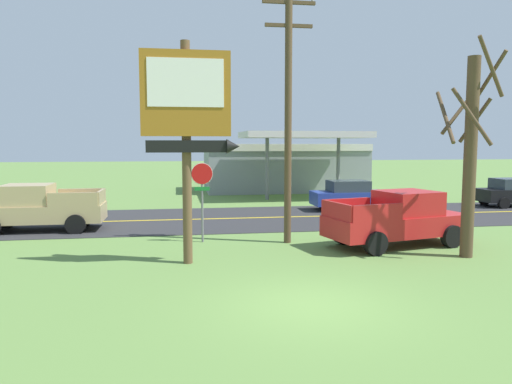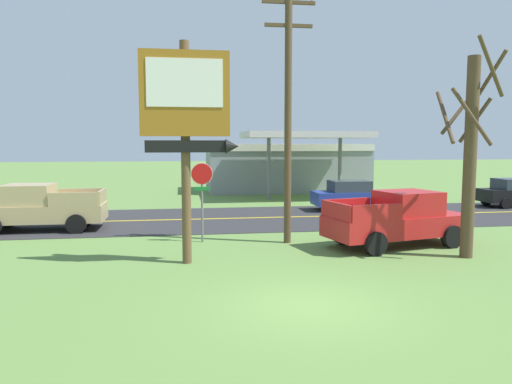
{
  "view_description": "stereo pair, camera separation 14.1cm",
  "coord_description": "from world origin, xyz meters",
  "px_view_note": "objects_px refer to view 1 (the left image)",
  "views": [
    {
      "loc": [
        -2.97,
        -10.46,
        3.68
      ],
      "look_at": [
        0.0,
        8.0,
        1.8
      ],
      "focal_mm": 34.36,
      "sensor_mm": 36.0,
      "label": 1
    },
    {
      "loc": [
        -2.84,
        -10.48,
        3.68
      ],
      "look_at": [
        0.0,
        8.0,
        1.8
      ],
      "focal_mm": 34.36,
      "sensor_mm": 36.0,
      "label": 2
    }
  ],
  "objects_px": {
    "utility_pole": "(288,110)",
    "pickup_tan_on_road": "(38,208)",
    "gas_station": "(285,166)",
    "car_blue_near_lane": "(350,195)",
    "motel_sign": "(188,115)",
    "bare_tree": "(470,150)",
    "stop_sign": "(202,188)",
    "pickup_red_parked_on_lawn": "(398,219)"
  },
  "relations": [
    {
      "from": "bare_tree",
      "to": "pickup_red_parked_on_lawn",
      "type": "height_order",
      "value": "bare_tree"
    },
    {
      "from": "motel_sign",
      "to": "car_blue_near_lane",
      "type": "xyz_separation_m",
      "value": [
        8.97,
        10.7,
        -3.66
      ]
    },
    {
      "from": "bare_tree",
      "to": "stop_sign",
      "type": "bearing_deg",
      "value": 155.77
    },
    {
      "from": "car_blue_near_lane",
      "to": "motel_sign",
      "type": "bearing_deg",
      "value": -129.98
    },
    {
      "from": "motel_sign",
      "to": "utility_pole",
      "type": "bearing_deg",
      "value": 36.36
    },
    {
      "from": "car_blue_near_lane",
      "to": "pickup_red_parked_on_lawn",
      "type": "bearing_deg",
      "value": -99.41
    },
    {
      "from": "stop_sign",
      "to": "car_blue_near_lane",
      "type": "xyz_separation_m",
      "value": [
        8.42,
        7.43,
        -1.2
      ]
    },
    {
      "from": "motel_sign",
      "to": "utility_pole",
      "type": "distance_m",
      "value": 4.55
    },
    {
      "from": "car_blue_near_lane",
      "to": "stop_sign",
      "type": "bearing_deg",
      "value": -138.59
    },
    {
      "from": "motel_sign",
      "to": "bare_tree",
      "type": "xyz_separation_m",
      "value": [
        8.85,
        -0.47,
        -1.05
      ]
    },
    {
      "from": "gas_station",
      "to": "car_blue_near_lane",
      "type": "bearing_deg",
      "value": -84.27
    },
    {
      "from": "stop_sign",
      "to": "bare_tree",
      "type": "relative_size",
      "value": 0.43
    },
    {
      "from": "pickup_red_parked_on_lawn",
      "to": "pickup_tan_on_road",
      "type": "xyz_separation_m",
      "value": [
        -13.57,
        5.18,
        0.0
      ]
    },
    {
      "from": "pickup_tan_on_road",
      "to": "car_blue_near_lane",
      "type": "height_order",
      "value": "pickup_tan_on_road"
    },
    {
      "from": "stop_sign",
      "to": "pickup_tan_on_road",
      "type": "distance_m",
      "value": 7.57
    },
    {
      "from": "gas_station",
      "to": "pickup_red_parked_on_lawn",
      "type": "relative_size",
      "value": 2.18
    },
    {
      "from": "motel_sign",
      "to": "stop_sign",
      "type": "distance_m",
      "value": 4.13
    },
    {
      "from": "utility_pole",
      "to": "stop_sign",
      "type": "bearing_deg",
      "value": 169.34
    },
    {
      "from": "bare_tree",
      "to": "pickup_red_parked_on_lawn",
      "type": "xyz_separation_m",
      "value": [
        -1.4,
        1.98,
        -2.48
      ]
    },
    {
      "from": "utility_pole",
      "to": "car_blue_near_lane",
      "type": "xyz_separation_m",
      "value": [
        5.32,
        8.01,
        -4.04
      ]
    },
    {
      "from": "stop_sign",
      "to": "utility_pole",
      "type": "height_order",
      "value": "utility_pole"
    },
    {
      "from": "stop_sign",
      "to": "pickup_red_parked_on_lawn",
      "type": "height_order",
      "value": "stop_sign"
    },
    {
      "from": "gas_station",
      "to": "pickup_tan_on_road",
      "type": "height_order",
      "value": "gas_station"
    },
    {
      "from": "utility_pole",
      "to": "gas_station",
      "type": "relative_size",
      "value": 0.76
    },
    {
      "from": "car_blue_near_lane",
      "to": "gas_station",
      "type": "bearing_deg",
      "value": 95.73
    },
    {
      "from": "utility_pole",
      "to": "pickup_tan_on_road",
      "type": "distance_m",
      "value": 11.26
    },
    {
      "from": "utility_pole",
      "to": "gas_station",
      "type": "xyz_separation_m",
      "value": [
        4.18,
        19.41,
        -2.92
      ]
    },
    {
      "from": "motel_sign",
      "to": "gas_station",
      "type": "relative_size",
      "value": 0.56
    },
    {
      "from": "motel_sign",
      "to": "bare_tree",
      "type": "distance_m",
      "value": 8.93
    },
    {
      "from": "bare_tree",
      "to": "car_blue_near_lane",
      "type": "relative_size",
      "value": 1.63
    },
    {
      "from": "stop_sign",
      "to": "pickup_tan_on_road",
      "type": "height_order",
      "value": "stop_sign"
    },
    {
      "from": "motel_sign",
      "to": "car_blue_near_lane",
      "type": "bearing_deg",
      "value": 50.02
    },
    {
      "from": "utility_pole",
      "to": "motel_sign",
      "type": "bearing_deg",
      "value": -143.64
    },
    {
      "from": "bare_tree",
      "to": "gas_station",
      "type": "distance_m",
      "value": 22.63
    },
    {
      "from": "utility_pole",
      "to": "pickup_tan_on_road",
      "type": "height_order",
      "value": "utility_pole"
    },
    {
      "from": "utility_pole",
      "to": "bare_tree",
      "type": "bearing_deg",
      "value": -31.21
    },
    {
      "from": "pickup_tan_on_road",
      "to": "utility_pole",
      "type": "bearing_deg",
      "value": -22.31
    },
    {
      "from": "bare_tree",
      "to": "utility_pole",
      "type": "bearing_deg",
      "value": 148.79
    },
    {
      "from": "utility_pole",
      "to": "car_blue_near_lane",
      "type": "bearing_deg",
      "value": 56.4
    },
    {
      "from": "stop_sign",
      "to": "gas_station",
      "type": "relative_size",
      "value": 0.25
    },
    {
      "from": "stop_sign",
      "to": "gas_station",
      "type": "distance_m",
      "value": 20.18
    },
    {
      "from": "stop_sign",
      "to": "gas_station",
      "type": "xyz_separation_m",
      "value": [
        7.27,
        18.82,
        -0.08
      ]
    }
  ]
}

